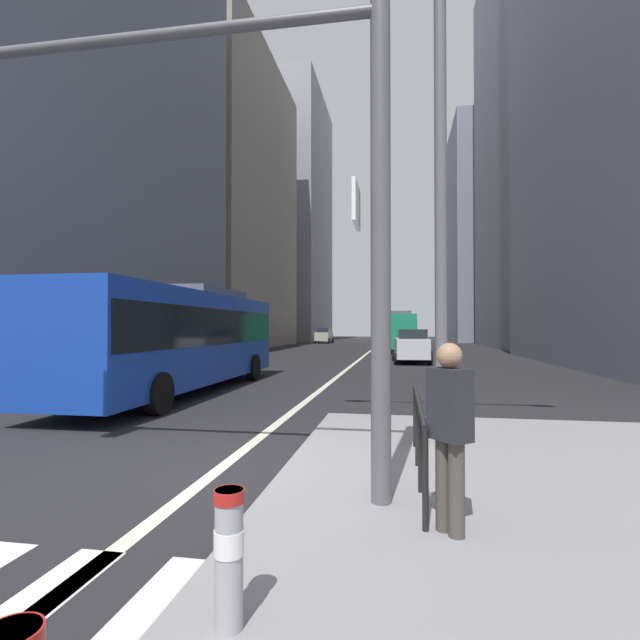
{
  "coord_description": "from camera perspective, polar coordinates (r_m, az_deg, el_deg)",
  "views": [
    {
      "loc": [
        2.57,
        -6.32,
        2.05
      ],
      "look_at": [
        -3.96,
        31.87,
        2.66
      ],
      "focal_mm": 26.39,
      "sensor_mm": 36.0,
      "label": 1
    }
  ],
  "objects": [
    {
      "name": "office_tower_right_mid",
      "position": [
        55.72,
        25.53,
        18.85
      ],
      "size": [
        10.69,
        19.58,
        41.61
      ],
      "primitive_type": "cube",
      "color": "slate",
      "rests_on": "ground"
    },
    {
      "name": "pedestrian_railing",
      "position": [
        6.21,
        11.88,
        -12.11
      ],
      "size": [
        0.06,
        3.2,
        0.98
      ],
      "color": "black",
      "rests_on": "median_island"
    },
    {
      "name": "office_tower_left_mid",
      "position": [
        52.02,
        -11.9,
        13.78
      ],
      "size": [
        11.03,
        23.5,
        30.45
      ],
      "primitive_type": "cube",
      "color": "gray",
      "rests_on": "ground"
    },
    {
      "name": "pedestrian_walking",
      "position": [
        4.61,
        15.45,
        -12.37
      ],
      "size": [
        0.43,
        0.45,
        1.76
      ],
      "color": "#423D38",
      "rests_on": "median_island"
    },
    {
      "name": "office_tower_left_far",
      "position": [
        78.25,
        -4.37,
        12.09
      ],
      "size": [
        12.85,
        20.54,
        39.31
      ],
      "primitive_type": "cube",
      "color": "gray",
      "rests_on": "ground"
    },
    {
      "name": "lane_centre_line",
      "position": [
        36.47,
        5.66,
        -4.12
      ],
      "size": [
        0.2,
        80.0,
        0.01
      ],
      "primitive_type": "cube",
      "color": "beige",
      "rests_on": "ground"
    },
    {
      "name": "traffic_signal_gantry",
      "position": [
        5.94,
        -12.64,
        19.28
      ],
      "size": [
        5.8,
        0.65,
        6.0
      ],
      "color": "#515156",
      "rests_on": "median_island"
    },
    {
      "name": "office_tower_right_far",
      "position": [
        75.25,
        20.89,
        9.56
      ],
      "size": [
        13.98,
        17.79,
        31.3
      ],
      "primitive_type": "cube",
      "color": "slate",
      "rests_on": "ground"
    },
    {
      "name": "ground_plane",
      "position": [
        26.53,
        4.13,
        -5.33
      ],
      "size": [
        160.0,
        160.0,
        0.0
      ],
      "primitive_type": "plane",
      "color": "black"
    },
    {
      "name": "city_bus_blue_oncoming",
      "position": [
        15.47,
        -16.38,
        -1.66
      ],
      "size": [
        2.75,
        11.43,
        3.4
      ],
      "color": "#14389E",
      "rests_on": "ground"
    },
    {
      "name": "car_receding_far",
      "position": [
        27.64,
        10.97,
        -3.09
      ],
      "size": [
        2.21,
        4.58,
        1.94
      ],
      "color": "silver",
      "rests_on": "ground"
    },
    {
      "name": "sedan_white_oncoming",
      "position": [
        16.58,
        -29.47,
        -4.45
      ],
      "size": [
        2.11,
        4.34,
        1.94
      ],
      "color": "silver",
      "rests_on": "ground"
    },
    {
      "name": "city_bus_red_distant",
      "position": [
        59.13,
        9.63,
        -1.1
      ],
      "size": [
        2.8,
        11.31,
        3.4
      ],
      "color": "red",
      "rests_on": "ground"
    },
    {
      "name": "car_receding_near",
      "position": [
        30.44,
        11.37,
        -2.89
      ],
      "size": [
        2.07,
        4.15,
        1.94
      ],
      "color": "#232838",
      "rests_on": "ground"
    },
    {
      "name": "street_lamp_post",
      "position": [
        8.54,
        14.39,
        21.38
      ],
      "size": [
        5.5,
        0.32,
        8.0
      ],
      "color": "#56565B",
      "rests_on": "median_island"
    },
    {
      "name": "car_oncoming_mid",
      "position": [
        61.39,
        0.49,
        -1.9
      ],
      "size": [
        2.06,
        4.39,
        1.94
      ],
      "color": "#B2A899",
      "rests_on": "ground"
    },
    {
      "name": "bollard_left",
      "position": [
        3.35,
        -10.98,
        -25.8
      ],
      "size": [
        0.2,
        0.2,
        0.87
      ],
      "color": "#99999E",
      "rests_on": "median_island"
    },
    {
      "name": "city_bus_red_receding",
      "position": [
        42.08,
        9.73,
        -1.19
      ],
      "size": [
        2.72,
        11.5,
        3.4
      ],
      "color": "#198456",
      "rests_on": "ground"
    },
    {
      "name": "office_tower_left_near",
      "position": [
        31.18,
        -30.68,
        22.93
      ],
      "size": [
        11.8,
        22.4,
        29.17
      ],
      "primitive_type": "cube",
      "color": "slate",
      "rests_on": "ground"
    }
  ]
}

